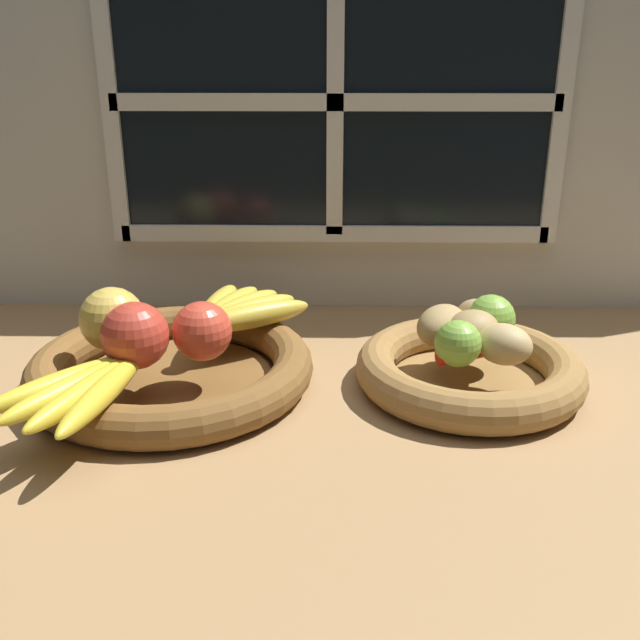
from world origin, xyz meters
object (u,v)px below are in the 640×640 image
Objects in this scene: apple_golden_left at (112,319)px; potato_large at (473,333)px; lime_far at (491,319)px; banana_bunch_front at (84,387)px; apple_red_front at (135,336)px; apple_red_right at (202,331)px; potato_oblong at (442,325)px; fruit_bowl_left at (171,370)px; potato_back at (482,320)px; fruit_bowl_right at (470,372)px; potato_small at (504,344)px; banana_bunch_back at (237,310)px; chili_pepper at (484,353)px; lime_near at (458,343)px.

apple_golden_left is 1.15× the size of potato_large.
banana_bunch_front is at bearing -160.40° from lime_far.
apple_red_front is 8.84cm from banana_bunch_front.
potato_oblong is at bearing 9.66° from apple_red_right.
fruit_bowl_left is 4.65× the size of potato_back.
potato_small is at bearing -45.00° from fruit_bowl_right.
fruit_bowl_left is 1.25× the size of fruit_bowl_right.
apple_golden_left reaches higher than potato_back.
chili_pepper is (29.72, -12.12, -0.46)cm from banana_bunch_back.
apple_red_front is at bearing -123.75° from banana_bunch_back.
banana_bunch_front is 2.48× the size of potato_oblong.
banana_bunch_front is 40.27cm from lime_near.
apple_red_front is at bearing -173.29° from potato_large.
apple_golden_left reaches higher than chili_pepper.
potato_oblong is at bearing 142.13° from fruit_bowl_right.
fruit_bowl_left is at bearing 180.00° from fruit_bowl_right.
potato_large reaches higher than potato_small.
potato_small reaches higher than fruit_bowl_right.
fruit_bowl_left is 5.18× the size of potato_large.
lime_far reaches higher than fruit_bowl_right.
apple_red_front is 1.03× the size of potato_back.
potato_oblong is 1.21× the size of potato_small.
fruit_bowl_right is at bearing 135.00° from potato_small.
lime_near reaches higher than chili_pepper.
fruit_bowl_right is at bearing 6.71° from apple_red_front.
apple_red_front is at bearing -50.73° from apple_golden_left.
potato_small is at bearing -1.20° from apple_red_right.
banana_bunch_back is (6.87, 9.64, 4.11)cm from fruit_bowl_left.
potato_large is 4.40cm from potato_back.
apple_red_front is at bearing -173.29° from fruit_bowl_right.
lime_near is (33.31, -3.53, 5.19)cm from fruit_bowl_left.
chili_pepper is (-1.81, -6.01, -1.84)cm from lime_far.
apple_red_right is 1.05× the size of potato_small.
apple_red_right is (4.47, -2.20, 5.97)cm from fruit_bowl_left.
potato_oblong is (-5.10, -1.46, -0.13)cm from potato_back.
apple_golden_left is 6.25cm from apple_red_front.
potato_back is (33.02, 6.21, -0.87)cm from apple_red_right.
banana_bunch_back is 31.14cm from potato_back.
apple_red_right is 28.33cm from potato_oblong.
potato_large is 4.16cm from potato_oblong.
lime_far is at bearing 59.98° from chili_pepper.
lime_far is at bearing 4.06° from apple_golden_left.
potato_large is at bearing 167.66° from fruit_bowl_right.
lime_far is at bearing 11.09° from apple_red_front.
potato_back is at bearing 68.98° from chili_pepper.
potato_large is at bearing 56.31° from lime_near.
lime_far is (38.41, 3.53, 5.49)cm from fruit_bowl_left.
apple_red_right is 1.29× the size of lime_near.
apple_red_right is at bearing 178.80° from potato_small.
apple_red_front is 39.31cm from chili_pepper.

